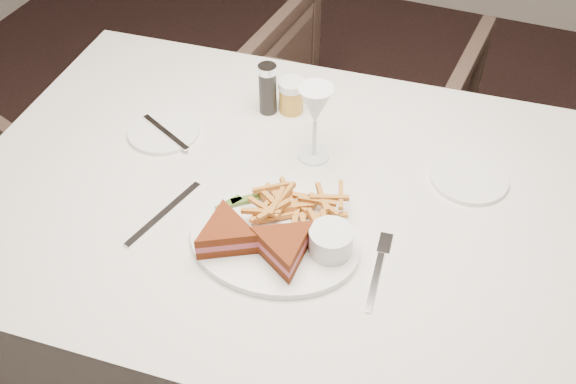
% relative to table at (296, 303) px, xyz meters
% --- Properties ---
extents(table, '(1.43, 1.02, 0.75)m').
position_rel_table_xyz_m(table, '(0.00, 0.00, 0.00)').
color(table, silver).
rests_on(table, ground).
extents(chair_far, '(0.71, 0.67, 0.69)m').
position_rel_table_xyz_m(chair_far, '(-0.10, 0.85, -0.03)').
color(chair_far, '#4B372E').
rests_on(chair_far, ground).
extents(table_setting, '(0.82, 0.60, 0.18)m').
position_rel_table_xyz_m(table_setting, '(-0.00, -0.05, 0.41)').
color(table_setting, white).
rests_on(table_setting, table).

